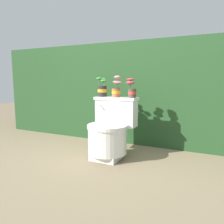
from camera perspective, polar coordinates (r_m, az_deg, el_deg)
ground_plane at (r=2.48m, az=-1.67°, el=-11.46°), size 12.00×12.00×0.00m
hedge_backdrop at (r=3.17m, az=5.75°, el=5.11°), size 4.08×0.68×1.33m
toilet at (r=2.40m, az=-0.45°, el=-4.95°), size 0.49×0.54×0.65m
potted_plant_left at (r=2.57m, az=-2.58°, el=5.94°), size 0.14×0.12×0.22m
potted_plant_midleft at (r=2.48m, az=1.16°, el=6.04°), size 0.11×0.10×0.24m
potted_plant_middle at (r=2.40m, az=5.12°, el=6.04°), size 0.12×0.09×0.21m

